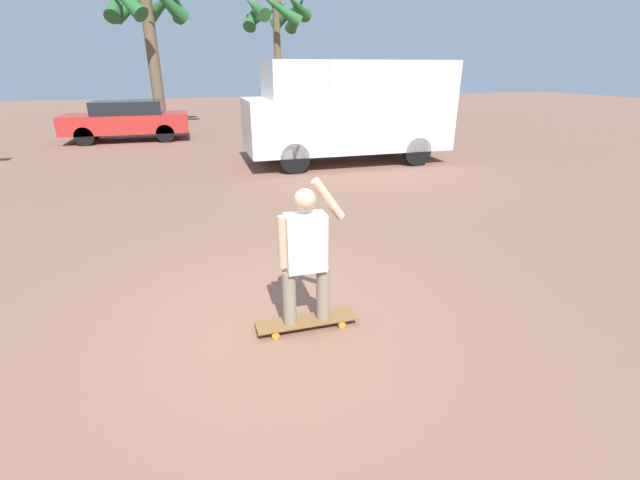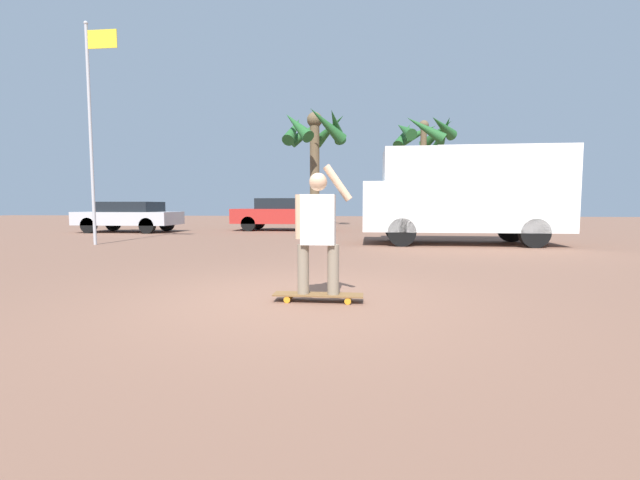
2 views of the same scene
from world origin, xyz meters
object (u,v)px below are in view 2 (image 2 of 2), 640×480
at_px(person_skateboarder, 318,227).
at_px(palm_tree_center_background, 315,136).
at_px(skateboard, 318,295).
at_px(parked_car_red, 283,213).
at_px(camper_van, 465,193).
at_px(palm_tree_near_van, 425,135).
at_px(parked_car_silver, 130,216).
at_px(flagpole, 92,120).

xyz_separation_m(person_skateboarder, palm_tree_center_background, (-2.28, 18.07, 3.98)).
height_order(skateboard, parked_car_red, parked_car_red).
distance_m(person_skateboarder, camper_van, 8.85).
distance_m(skateboard, palm_tree_near_van, 20.73).
xyz_separation_m(person_skateboarder, parked_car_silver, (-9.64, 12.36, -0.20)).
xyz_separation_m(skateboard, palm_tree_near_van, (3.71, 19.77, 4.98)).
height_order(skateboard, camper_van, camper_van).
relative_size(parked_car_silver, palm_tree_near_van, 0.67).
distance_m(skateboard, palm_tree_center_background, 18.83).
distance_m(skateboard, camper_van, 8.95).
bearing_deg(palm_tree_near_van, parked_car_red, -142.26).
relative_size(camper_van, flagpole, 0.91).
height_order(camper_van, parked_car_red, camper_van).
relative_size(person_skateboarder, parked_car_silver, 0.37).
height_order(person_skateboarder, palm_tree_center_background, palm_tree_center_background).
height_order(palm_tree_center_background, flagpole, flagpole).
distance_m(person_skateboarder, palm_tree_center_background, 18.64).
bearing_deg(parked_car_red, camper_van, -42.64).
distance_m(parked_car_red, flagpole, 9.11).
distance_m(camper_van, parked_car_silver, 13.78).
distance_m(parked_car_silver, palm_tree_near_van, 15.88).
bearing_deg(parked_car_silver, parked_car_red, 17.40).
relative_size(parked_car_silver, palm_tree_center_background, 0.66).
distance_m(camper_van, palm_tree_center_background, 11.95).
height_order(parked_car_silver, flagpole, flagpole).
xyz_separation_m(palm_tree_near_van, flagpole, (-11.05, -13.08, -1.44)).
bearing_deg(parked_car_silver, person_skateboarder, -52.04).
distance_m(person_skateboarder, flagpole, 10.30).
relative_size(camper_van, palm_tree_center_background, 0.92).
height_order(parked_car_red, flagpole, flagpole).
relative_size(parked_car_red, palm_tree_near_van, 0.72).
distance_m(person_skateboarder, palm_tree_near_van, 20.54).
distance_m(parked_car_silver, flagpole, 6.77).
distance_m(camper_van, palm_tree_near_van, 12.17).
height_order(person_skateboarder, parked_car_silver, person_skateboarder).
height_order(palm_tree_near_van, palm_tree_center_background, palm_tree_center_background).
height_order(skateboard, flagpole, flagpole).
relative_size(person_skateboarder, camper_van, 0.27).
bearing_deg(camper_van, parked_car_silver, 162.09).
relative_size(camper_van, parked_car_red, 1.30).
distance_m(skateboard, parked_car_silver, 15.69).
bearing_deg(camper_van, skateboard, -112.99).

